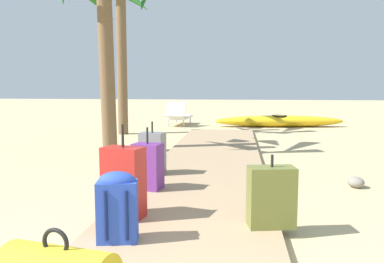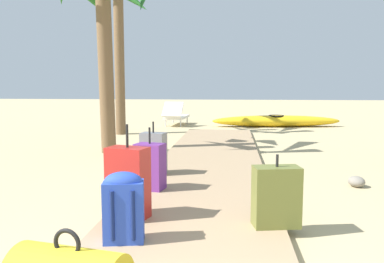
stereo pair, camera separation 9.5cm
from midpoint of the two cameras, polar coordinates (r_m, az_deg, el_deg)
ground_plane at (r=5.06m, az=1.88°, el=-8.23°), size 60.00×60.00×0.00m
boardwalk at (r=6.02m, az=2.68°, el=-5.42°), size 1.66×9.98×0.08m
suitcase_grey at (r=5.51m, az=-5.18°, el=-3.11°), size 0.36×0.27×0.73m
suitcase_red at (r=3.74m, az=-9.03°, el=-7.21°), size 0.41×0.31×0.87m
suitcase_olive at (r=3.55m, az=12.04°, el=-9.13°), size 0.43×0.28×0.63m
backpack_blue at (r=3.20m, az=-9.79°, el=-10.31°), size 0.34×0.25×0.56m
suitcase_purple at (r=4.72m, az=-5.78°, el=-4.97°), size 0.37×0.30×0.73m
palm_tree_near_left at (r=7.84m, az=-11.72°, el=17.14°), size 2.13×2.05×3.66m
lounge_chair at (r=12.82m, az=-1.70°, el=2.35°), size 0.70×1.60×0.77m
kayak at (r=12.67m, az=12.56°, el=1.46°), size 4.04×1.09×0.36m
rock_left_near at (r=5.78m, az=-8.99°, el=-5.77°), size 0.28×0.26×0.13m
rock_right_near at (r=5.55m, az=22.85°, el=-6.69°), size 0.28×0.29×0.14m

